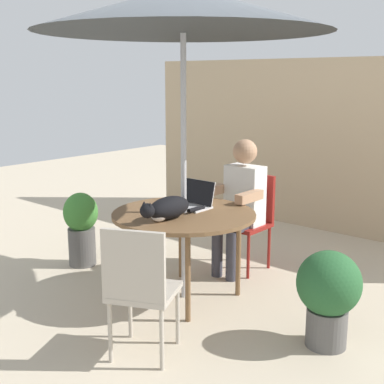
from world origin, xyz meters
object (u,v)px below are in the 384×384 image
Objects in this scene: cat at (167,209)px; person_seated at (240,199)px; chair_empty at (139,283)px; patio_umbrella at (183,10)px; chair_occupied at (250,214)px; potted_plant_by_chair at (81,225)px; potted_plant_near_fence at (328,292)px; patio_table at (184,219)px; laptop at (195,199)px.

person_seated is at bearing 92.01° from cat.
cat is at bearing 120.50° from chair_empty.
patio_umbrella reaches higher than chair_empty.
chair_occupied is (0.00, 0.93, -1.73)m from patio_umbrella.
person_seated is 1.87× the size of cat.
person_seated is at bearing 33.86° from potted_plant_by_chair.
chair_empty is 1.25m from potted_plant_near_fence.
chair_occupied is at bearing 103.32° from chair_empty.
laptop is at bearing 105.40° from patio_table.
person_seated reaches higher than cat.
laptop is 1.28m from potted_plant_by_chair.
patio_table is 1.29× the size of chair_occupied.
potted_plant_by_chair is at bearing 172.42° from cat.
laptop reaches higher than patio_table.
chair_occupied is at bearing 91.74° from cat.
cat is (0.04, -0.23, -1.45)m from patio_umbrella.
patio_umbrella is at bearing 115.50° from chair_empty.
patio_umbrella is 2.23m from potted_plant_by_chair.
patio_table is 1.29× the size of chair_empty.
patio_table is 0.27m from cat.
patio_umbrella is 1.96m from chair_occupied.
person_seated is (-0.44, 1.68, 0.17)m from chair_empty.
potted_plant_near_fence is 2.50m from potted_plant_by_chair.
chair_occupied is at bearing 38.57° from potted_plant_by_chair.
cat is at bearing -88.26° from chair_occupied.
potted_plant_near_fence is at bearing 0.69° from patio_table.
laptop is at bearing -94.37° from chair_occupied.
potted_plant_by_chair is at bearing -177.06° from patio_table.
patio_umbrella is at bearing -90.00° from person_seated.
person_seated is at bearing -90.00° from chair_occupied.
cat is at bearing -7.58° from potted_plant_by_chair.
patio_table reaches higher than potted_plant_by_chair.
laptop is 0.45× the size of potted_plant_near_fence.
patio_umbrella reaches higher than laptop.
potted_plant_near_fence is at bearing -8.08° from laptop.
patio_umbrella is 3.42× the size of potted_plant_by_chair.
person_seated is 1.01m from cat.
chair_empty is at bearing -64.50° from patio_umbrella.
person_seated is at bearing 148.97° from potted_plant_near_fence.
cat is at bearing -81.42° from patio_umbrella.
potted_plant_near_fence is at bearing -31.03° from person_seated.
patio_umbrella is at bearing 2.94° from potted_plant_by_chair.
chair_empty is 1.25× the size of potted_plant_by_chair.
person_seated reaches higher than laptop.
potted_plant_near_fence is (1.25, 0.02, -0.28)m from patio_table.
chair_empty is 1.25m from laptop.
cat is at bearing -168.45° from potted_plant_near_fence.
potted_plant_near_fence is (1.25, -0.91, -0.13)m from chair_occupied.
potted_plant_by_chair is (-1.19, -0.27, -0.38)m from laptop.
chair_occupied is 1.25× the size of potted_plant_by_chair.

